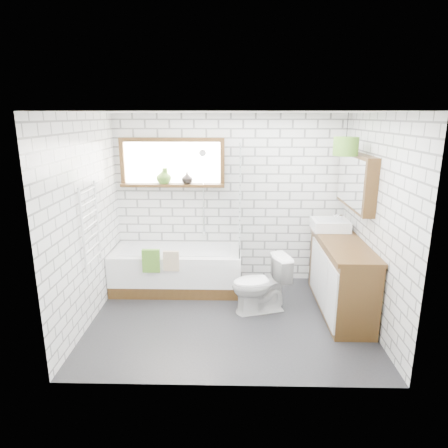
{
  "coord_description": "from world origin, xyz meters",
  "views": [
    {
      "loc": [
        0.04,
        -4.54,
        2.47
      ],
      "look_at": [
        -0.07,
        0.25,
        1.16
      ],
      "focal_mm": 32.0,
      "sensor_mm": 36.0,
      "label": 1
    }
  ],
  "objects_px": {
    "vanity": "(341,275)",
    "toilet": "(260,284)",
    "bathtub": "(177,269)",
    "pendant": "(346,146)",
    "basin": "(330,225)"
  },
  "relations": [
    {
      "from": "vanity",
      "to": "toilet",
      "type": "distance_m",
      "value": 1.05
    },
    {
      "from": "bathtub",
      "to": "toilet",
      "type": "height_order",
      "value": "toilet"
    },
    {
      "from": "bathtub",
      "to": "pendant",
      "type": "distance_m",
      "value": 2.87
    },
    {
      "from": "vanity",
      "to": "basin",
      "type": "height_order",
      "value": "basin"
    },
    {
      "from": "vanity",
      "to": "toilet",
      "type": "relative_size",
      "value": 2.2
    },
    {
      "from": "bathtub",
      "to": "vanity",
      "type": "relative_size",
      "value": 1.12
    },
    {
      "from": "basin",
      "to": "pendant",
      "type": "relative_size",
      "value": 1.59
    },
    {
      "from": "pendant",
      "to": "toilet",
      "type": "bearing_deg",
      "value": -165.3
    },
    {
      "from": "toilet",
      "to": "pendant",
      "type": "bearing_deg",
      "value": 88.47
    },
    {
      "from": "bathtub",
      "to": "basin",
      "type": "relative_size",
      "value": 3.79
    },
    {
      "from": "bathtub",
      "to": "basin",
      "type": "height_order",
      "value": "basin"
    },
    {
      "from": "bathtub",
      "to": "pendant",
      "type": "height_order",
      "value": "pendant"
    },
    {
      "from": "toilet",
      "to": "pendant",
      "type": "distance_m",
      "value": 2.03
    },
    {
      "from": "bathtub",
      "to": "toilet",
      "type": "xyz_separation_m",
      "value": [
        1.17,
        -0.69,
        0.08
      ]
    },
    {
      "from": "basin",
      "to": "toilet",
      "type": "bearing_deg",
      "value": -149.19
    }
  ]
}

